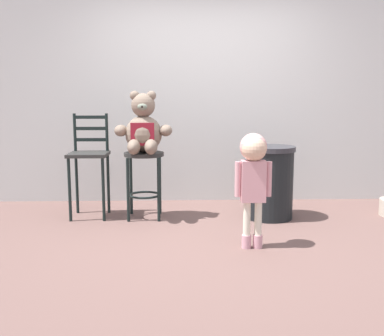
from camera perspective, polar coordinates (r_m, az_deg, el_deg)
ground_plane at (r=4.12m, az=2.21°, el=-9.10°), size 24.00×24.00×0.00m
building_wall at (r=5.73m, az=0.99°, el=12.21°), size 7.17×0.30×3.22m
bar_stool_with_teddy at (r=4.82m, az=-6.01°, el=-0.30°), size 0.42×0.42×0.70m
teddy_bear at (r=4.74m, az=-6.12°, el=4.76°), size 0.60×0.54×0.64m
child_walking at (r=3.81m, az=7.70°, el=0.32°), size 0.31×0.25×0.98m
trash_bin at (r=4.87m, az=9.69°, el=-1.75°), size 0.52×0.52×0.77m
bar_chair_empty at (r=4.95m, az=-12.76°, el=1.14°), size 0.41×0.41×1.10m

